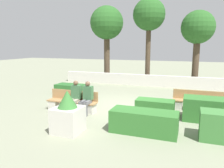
# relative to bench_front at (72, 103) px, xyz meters

# --- Properties ---
(ground_plane) EXTENTS (60.00, 60.00, 0.00)m
(ground_plane) POSITION_rel_bench_front_xyz_m (1.59, 1.25, -0.33)
(ground_plane) COLOR gray
(perimeter_wall) EXTENTS (11.60, 0.30, 0.74)m
(perimeter_wall) POSITION_rel_bench_front_xyz_m (1.59, 6.67, 0.05)
(perimeter_wall) COLOR beige
(perimeter_wall) RESTS_ON ground_plane
(bench_front) EXTENTS (2.16, 0.48, 0.82)m
(bench_front) POSITION_rel_bench_front_xyz_m (0.00, 0.00, 0.00)
(bench_front) COLOR #A37A4C
(bench_front) RESTS_ON ground_plane
(bench_left_side) EXTENTS (2.05, 0.48, 0.82)m
(bench_left_side) POSITION_rel_bench_front_xyz_m (4.89, 1.78, -0.00)
(bench_left_side) COLOR #A37A4C
(bench_left_side) RESTS_ON ground_plane
(person_seated_man) EXTENTS (0.38, 0.64, 1.28)m
(person_seated_man) POSITION_rel_bench_front_xyz_m (0.22, -0.15, 0.37)
(person_seated_man) COLOR #B2A893
(person_seated_man) RESTS_ON ground_plane
(person_seated_woman) EXTENTS (0.38, 0.64, 1.28)m
(person_seated_woman) POSITION_rel_bench_front_xyz_m (0.75, -0.15, 0.37)
(person_seated_woman) COLOR slate
(person_seated_woman) RESTS_ON ground_plane
(hedge_block_near_left) EXTENTS (1.63, 0.84, 0.55)m
(hedge_block_near_left) POSITION_rel_bench_front_xyz_m (-1.67, 2.69, -0.05)
(hedge_block_near_left) COLOR #286028
(hedge_block_near_left) RESTS_ON ground_plane
(hedge_block_mid_left) EXTENTS (2.04, 0.79, 0.70)m
(hedge_block_mid_left) POSITION_rel_bench_front_xyz_m (3.28, -1.27, 0.03)
(hedge_block_mid_left) COLOR #33702D
(hedge_block_mid_left) RESTS_ON ground_plane
(hedge_block_mid_right) EXTENTS (1.47, 0.70, 0.57)m
(hedge_block_mid_right) POSITION_rel_bench_front_xyz_m (3.29, 0.75, -0.04)
(hedge_block_mid_right) COLOR #33702D
(hedge_block_mid_right) RESTS_ON ground_plane
(hedge_block_far_left) EXTENTS (1.66, 0.90, 0.83)m
(hedge_block_far_left) POSITION_rel_bench_front_xyz_m (5.18, 0.59, 0.09)
(hedge_block_far_left) COLOR #33702D
(hedge_block_far_left) RESTS_ON ground_plane
(planter_corner_left) EXTENTS (0.84, 0.84, 1.33)m
(planter_corner_left) POSITION_rel_bench_front_xyz_m (1.06, -2.05, 0.25)
(planter_corner_left) COLOR beige
(planter_corner_left) RESTS_ON ground_plane
(tree_leftmost) EXTENTS (2.48, 2.48, 5.58)m
(tree_leftmost) POSITION_rel_bench_front_xyz_m (-1.61, 8.01, 3.90)
(tree_leftmost) COLOR #473828
(tree_leftmost) RESTS_ON ground_plane
(tree_center_left) EXTENTS (2.20, 2.20, 5.85)m
(tree_center_left) POSITION_rel_bench_front_xyz_m (1.60, 7.73, 4.31)
(tree_center_left) COLOR #473828
(tree_center_left) RESTS_ON ground_plane
(tree_center_right) EXTENTS (2.14, 2.14, 4.91)m
(tree_center_right) POSITION_rel_bench_front_xyz_m (4.77, 7.86, 3.39)
(tree_center_right) COLOR #473828
(tree_center_right) RESTS_ON ground_plane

